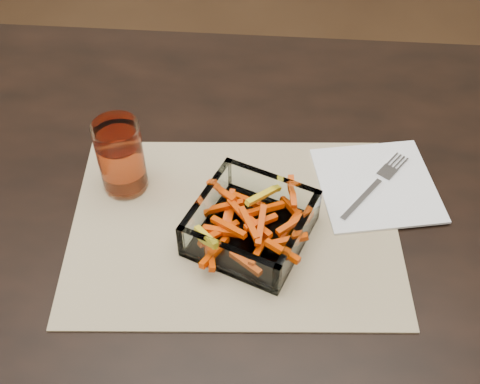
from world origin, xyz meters
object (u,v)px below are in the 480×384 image
Objects in this scene: glass_bowl at (251,225)px; tumbler at (121,159)px; dining_table at (259,256)px; fork at (376,184)px.

tumbler is (-0.19, 0.08, 0.03)m from glass_bowl.
glass_bowl reaches higher than dining_table.
dining_table is 11.29× the size of fork.
dining_table is 13.95× the size of tumbler.
fork is (0.18, 0.11, -0.02)m from glass_bowl.
glass_bowl is at bearing -23.27° from tumbler.
glass_bowl is at bearing -113.21° from fork.
fork is (0.17, 0.07, 0.10)m from dining_table.
tumbler is at bearing -140.19° from fork.
tumbler reaches higher than fork.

